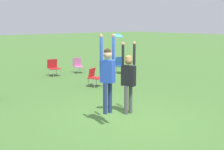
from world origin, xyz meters
TOP-DOWN VIEW (x-y plane):
  - ground_plane at (0.00, 0.00)m, footprint 120.00×120.00m
  - person_jumping at (-0.68, -0.12)m, footprint 0.54×0.43m
  - person_defending at (0.52, 0.30)m, footprint 0.59×0.48m
  - frisbee at (-0.01, 0.21)m, footprint 0.26×0.25m
  - camping_chair_0 at (5.63, 6.30)m, footprint 0.54×0.58m
  - camping_chair_1 at (2.26, 4.36)m, footprint 0.71×0.77m
  - camping_chair_2 at (3.87, 7.94)m, footprint 0.62×0.67m
  - camping_chair_4 at (2.31, 7.97)m, footprint 0.65×0.69m

SIDE VIEW (x-z plane):
  - ground_plane at x=0.00m, z-range 0.00..0.00m
  - camping_chair_1 at x=2.26m, z-range 0.07..0.89m
  - camping_chair_2 at x=3.87m, z-range 0.05..0.91m
  - camping_chair_4 at x=2.31m, z-range 0.06..0.96m
  - camping_chair_0 at x=5.63m, z-range 0.07..1.00m
  - person_defending at x=0.52m, z-range 0.08..2.36m
  - person_jumping at x=-0.68m, z-range 0.42..2.64m
  - frisbee at x=-0.01m, z-range 2.43..2.54m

